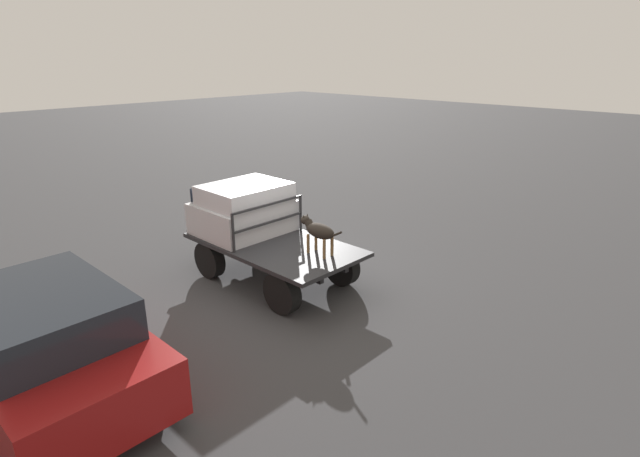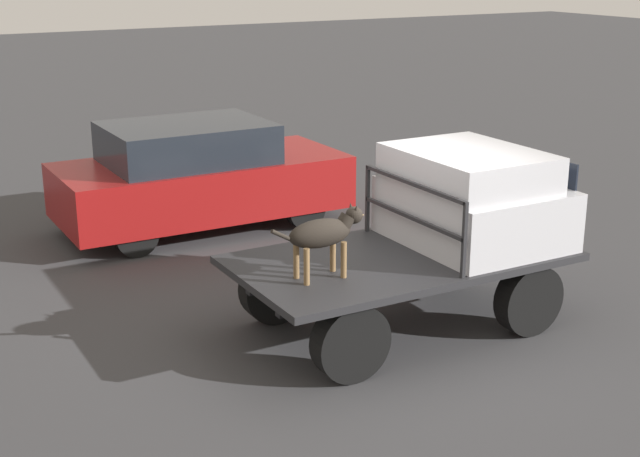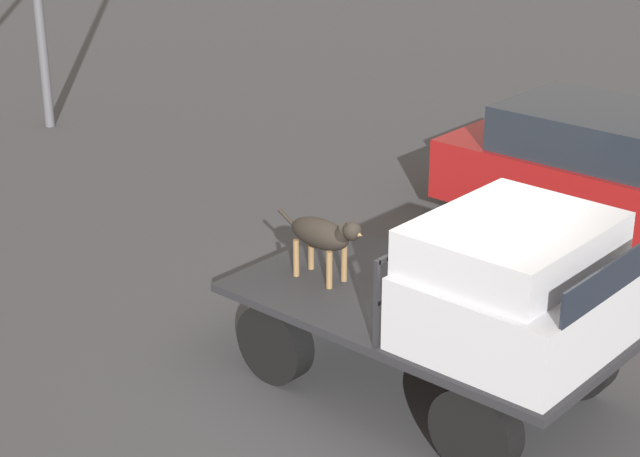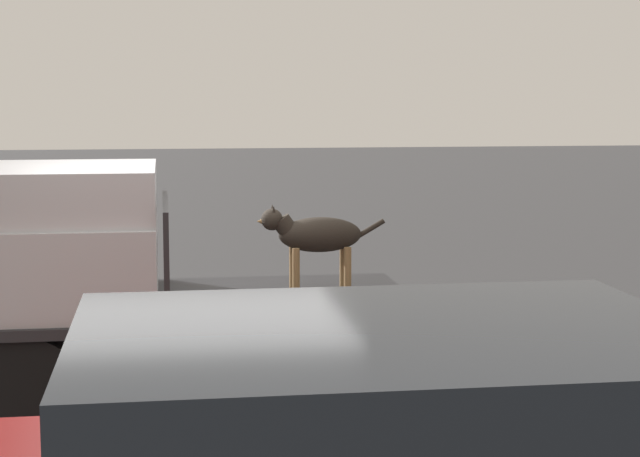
{
  "view_description": "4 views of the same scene",
  "coord_description": "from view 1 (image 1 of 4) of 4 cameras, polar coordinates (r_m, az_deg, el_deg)",
  "views": [
    {
      "loc": [
        -7.21,
        6.22,
        4.46
      ],
      "look_at": [
        -1.11,
        -0.19,
        1.37
      ],
      "focal_mm": 28.0,
      "sensor_mm": 36.0,
      "label": 1
    },
    {
      "loc": [
        -5.23,
        -7.5,
        3.98
      ],
      "look_at": [
        -1.11,
        -0.19,
        1.37
      ],
      "focal_mm": 50.0,
      "sensor_mm": 36.0,
      "label": 2
    },
    {
      "loc": [
        5.07,
        -7.22,
        5.21
      ],
      "look_at": [
        -1.11,
        -0.19,
        1.37
      ],
      "focal_mm": 60.0,
      "sensor_mm": 36.0,
      "label": 3
    },
    {
      "loc": [
        0.15,
        8.35,
        2.46
      ],
      "look_at": [
        -1.11,
        -0.19,
        1.37
      ],
      "focal_mm": 60.0,
      "sensor_mm": 36.0,
      "label": 4
    }
  ],
  "objects": [
    {
      "name": "ground_plane",
      "position": [
        10.51,
        -5.15,
        -5.91
      ],
      "size": [
        80.0,
        80.0,
        0.0
      ],
      "primitive_type": "plane",
      "color": "#38383A"
    },
    {
      "name": "flatbed_truck",
      "position": [
        10.27,
        -5.25,
        -2.86
      ],
      "size": [
        3.63,
        1.95,
        0.85
      ],
      "color": "black",
      "rests_on": "ground"
    },
    {
      "name": "truck_cab",
      "position": [
        10.72,
        -8.74,
        2.18
      ],
      "size": [
        1.56,
        1.83,
        1.06
      ],
      "color": "#B7B7BC",
      "rests_on": "flatbed_truck"
    },
    {
      "name": "truck_headboard",
      "position": [
        10.1,
        -5.89,
        1.39
      ],
      "size": [
        0.04,
        1.83,
        0.79
      ],
      "color": "#232326",
      "rests_on": "flatbed_truck"
    },
    {
      "name": "dog",
      "position": [
        9.42,
        -0.23,
        -0.25
      ],
      "size": [
        1.06,
        0.29,
        0.73
      ],
      "rotation": [
        0.0,
        0.0,
        -0.32
      ],
      "color": "brown",
      "rests_on": "flatbed_truck"
    },
    {
      "name": "parked_sedan",
      "position": [
        7.81,
        -29.0,
        -11.27
      ],
      "size": [
        4.23,
        1.88,
        1.6
      ],
      "rotation": [
        0.0,
        0.0,
        0.11
      ],
      "color": "black",
      "rests_on": "ground"
    }
  ]
}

